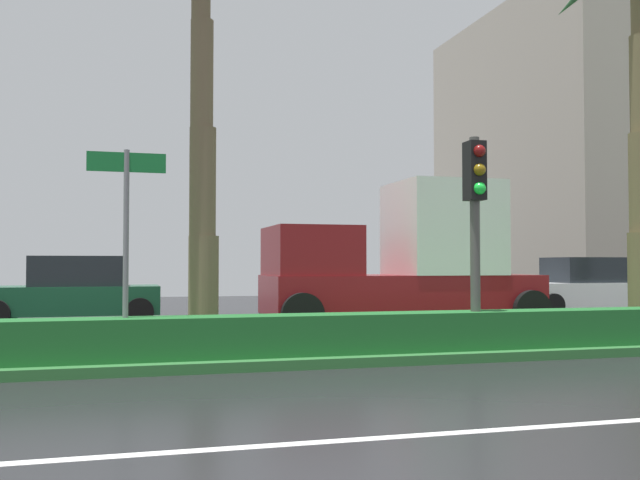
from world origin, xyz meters
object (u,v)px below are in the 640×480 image
object	(u,v)px
street_name_sign	(126,224)
box_truck_lead	(404,263)
traffic_signal_median_right	(475,203)
car_in_traffic_third	(584,287)
car_in_traffic_second	(74,291)

from	to	relation	value
street_name_sign	box_truck_lead	size ratio (longest dim) A/B	0.47
traffic_signal_median_right	street_name_sign	size ratio (longest dim) A/B	1.14
box_truck_lead	car_in_traffic_third	bearing A→B (deg)	-156.28
street_name_sign	box_truck_lead	distance (m)	8.17
box_truck_lead	traffic_signal_median_right	bearing A→B (deg)	80.26
car_in_traffic_second	traffic_signal_median_right	bearing A→B (deg)	127.40
traffic_signal_median_right	box_truck_lead	size ratio (longest dim) A/B	0.53
traffic_signal_median_right	car_in_traffic_second	distance (m)	11.12
car_in_traffic_second	car_in_traffic_third	size ratio (longest dim) A/B	1.00
traffic_signal_median_right	street_name_sign	xyz separation A→B (m)	(-5.45, 0.12, -0.43)
car_in_traffic_second	car_in_traffic_third	bearing A→B (deg)	178.62
traffic_signal_median_right	car_in_traffic_second	size ratio (longest dim) A/B	0.80
car_in_traffic_second	street_name_sign	bearing A→B (deg)	98.11
traffic_signal_median_right	box_truck_lead	distance (m)	5.39
car_in_traffic_second	car_in_traffic_third	distance (m)	14.75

